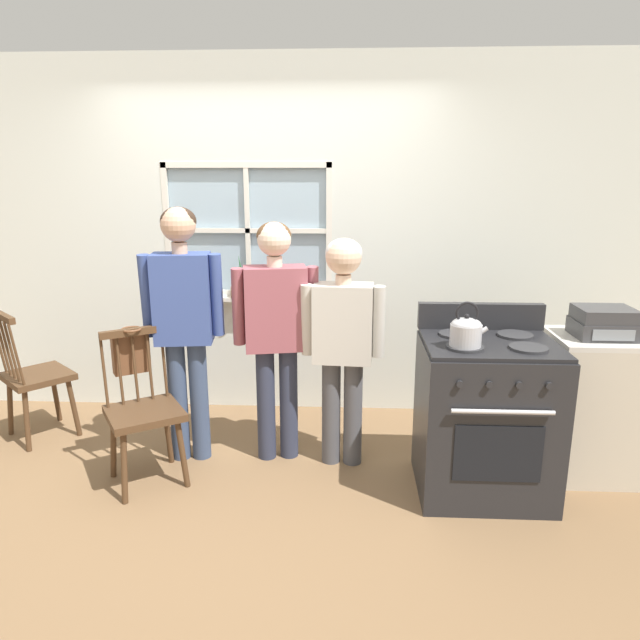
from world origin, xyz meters
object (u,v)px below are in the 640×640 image
(kettle, at_px, (466,331))
(handbag, at_px, (131,352))
(person_adult_right, at_px, (343,329))
(potted_plant, at_px, (239,286))
(stereo, at_px, (604,323))
(stove, at_px, (485,416))
(chair_near_wall, at_px, (35,377))
(chair_by_window, at_px, (144,413))
(person_elderly_left, at_px, (183,311))
(person_teen_center, at_px, (276,319))
(side_counter, at_px, (592,405))

(kettle, bearing_deg, handbag, 170.81)
(person_adult_right, xyz_separation_m, potted_plant, (-0.81, 0.84, 0.10))
(stereo, bearing_deg, person_adult_right, 177.53)
(stove, bearing_deg, chair_near_wall, 169.51)
(person_adult_right, xyz_separation_m, kettle, (0.67, -0.42, 0.12))
(chair_by_window, distance_m, person_elderly_left, 0.67)
(chair_near_wall, height_order, potted_plant, potted_plant)
(person_elderly_left, relative_size, stove, 1.53)
(person_adult_right, bearing_deg, person_teen_center, 176.44)
(chair_near_wall, bearing_deg, chair_by_window, -167.73)
(person_teen_center, bearing_deg, handbag, 178.56)
(chair_near_wall, height_order, kettle, kettle)
(person_adult_right, bearing_deg, stereo, 1.25)
(person_teen_center, xyz_separation_m, stereo, (1.98, -0.12, 0.03))
(person_teen_center, distance_m, stereo, 1.99)
(chair_by_window, relative_size, person_elderly_left, 0.57)
(stove, bearing_deg, handbag, 174.95)
(stove, xyz_separation_m, kettle, (-0.17, -0.13, 0.55))
(person_adult_right, distance_m, kettle, 0.80)
(chair_near_wall, xyz_separation_m, person_teen_center, (1.76, -0.22, 0.51))
(person_teen_center, distance_m, stove, 1.40)
(chair_near_wall, bearing_deg, handbag, -161.10)
(person_teen_center, xyz_separation_m, handbag, (-0.90, -0.15, -0.18))
(chair_near_wall, xyz_separation_m, person_adult_right, (2.18, -0.27, 0.46))
(person_elderly_left, xyz_separation_m, person_teen_center, (0.58, 0.04, -0.06))
(person_teen_center, distance_m, side_counter, 2.05)
(person_teen_center, bearing_deg, chair_near_wall, 161.86)
(person_adult_right, relative_size, stove, 1.36)
(person_adult_right, height_order, stove, person_adult_right)
(stove, bearing_deg, person_teen_center, 164.85)
(kettle, distance_m, side_counter, 1.12)
(kettle, bearing_deg, side_counter, 22.96)
(person_adult_right, bearing_deg, chair_by_window, -162.39)
(person_adult_right, relative_size, side_counter, 1.64)
(side_counter, bearing_deg, potted_plant, 159.43)
(person_adult_right, bearing_deg, stove, -15.24)
(person_adult_right, height_order, potted_plant, person_adult_right)
(person_teen_center, relative_size, handbag, 5.10)
(chair_by_window, relative_size, handbag, 3.07)
(handbag, distance_m, side_counter, 2.90)
(kettle, bearing_deg, chair_near_wall, 166.38)
(handbag, xyz_separation_m, stereo, (2.88, 0.03, 0.22))
(chair_near_wall, bearing_deg, potted_plant, -115.35)
(kettle, relative_size, handbag, 0.80)
(person_teen_center, xyz_separation_m, side_counter, (1.98, -0.10, -0.51))
(person_teen_center, height_order, kettle, person_teen_center)
(person_elderly_left, xyz_separation_m, kettle, (1.68, -0.43, 0.01))
(potted_plant, bearing_deg, chair_by_window, -108.80)
(potted_plant, height_order, side_counter, potted_plant)
(chair_near_wall, distance_m, person_adult_right, 2.25)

